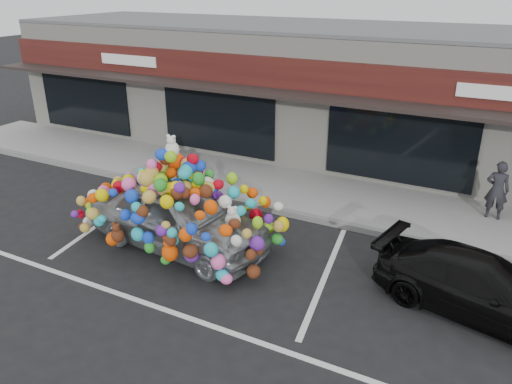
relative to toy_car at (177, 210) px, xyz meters
The scene contains 10 objects.
ground 1.15m from the toy_car, 12.87° to the left, with size 90.00×90.00×0.00m, color black.
shop_building 8.71m from the toy_car, 85.58° to the left, with size 24.00×7.20×4.31m.
sidewalk 4.29m from the toy_car, 80.91° to the left, with size 26.00×3.00×0.15m, color gray.
kerb 2.86m from the toy_car, 75.94° to the left, with size 26.00×0.18×0.16m, color slate.
parking_stripe_left 2.72m from the toy_car, behind, with size 0.12×4.40×0.01m, color silver.
parking_stripe_mid 3.60m from the toy_car, ahead, with size 0.12×4.40×0.01m, color silver.
lane_line 3.55m from the toy_car, 38.88° to the right, with size 14.00×0.12×0.01m, color silver.
toy_car is the anchor object (origin of this frame).
black_sedan 6.40m from the toy_car, ahead, with size 3.85×1.57×1.12m, color black.
pedestrian_a 7.88m from the toy_car, 36.22° to the left, with size 0.55×0.36×1.52m, color black.
Camera 1 is at (5.62, -8.40, 5.74)m, focal length 35.00 mm.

